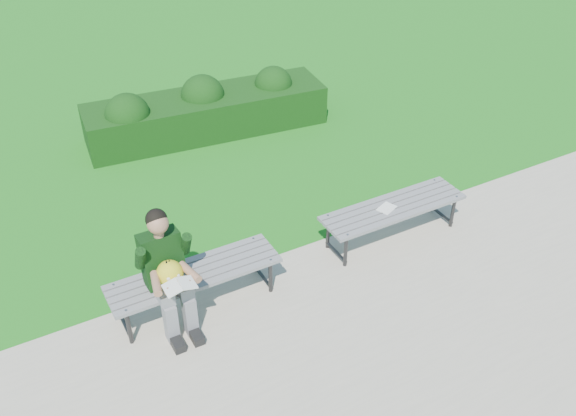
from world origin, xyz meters
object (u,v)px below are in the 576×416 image
at_px(bench_left, 194,276).
at_px(paper_sheet, 387,208).
at_px(hedge, 204,110).
at_px(bench_right, 393,210).
at_px(seated_boy, 167,269).

xyz_separation_m(bench_left, paper_sheet, (2.40, -0.03, 0.06)).
relative_size(hedge, bench_left, 2.07).
xyz_separation_m(hedge, bench_left, (-1.59, -3.54, 0.04)).
height_order(bench_left, bench_right, same).
height_order(hedge, seated_boy, seated_boy).
xyz_separation_m(bench_left, seated_boy, (-0.30, -0.10, 0.30)).
xyz_separation_m(bench_left, bench_right, (2.50, -0.03, 0.00)).
distance_m(bench_right, seated_boy, 2.82).
height_order(bench_right, seated_boy, seated_boy).
relative_size(hedge, bench_right, 2.07).
bearing_deg(bench_left, bench_right, -0.60).
height_order(hedge, bench_right, hedge).
bearing_deg(bench_right, hedge, 104.44).
bearing_deg(bench_right, paper_sheet, 180.00).
distance_m(hedge, bench_right, 3.68).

